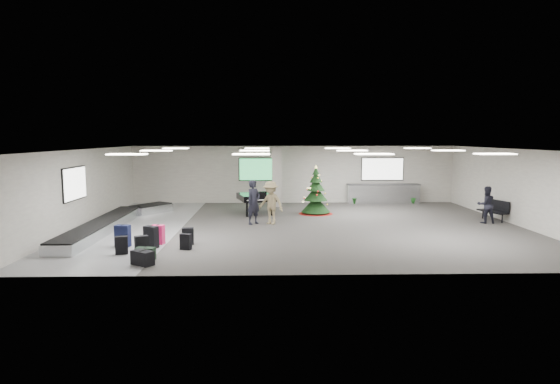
{
  "coord_description": "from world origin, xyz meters",
  "views": [
    {
      "loc": [
        -1.46,
        -19.21,
        3.69
      ],
      "look_at": [
        -0.94,
        1.0,
        1.31
      ],
      "focal_mm": 30.0,
      "sensor_mm": 36.0,
      "label": 1
    }
  ],
  "objects_px": {
    "grand_piano": "(256,197)",
    "traveler_b": "(271,203)",
    "baggage_carousel": "(113,222)",
    "potted_plant_right": "(413,196)",
    "service_counter": "(383,194)",
    "traveler_a": "(254,202)",
    "pink_suitcase": "(158,235)",
    "christmas_tree": "(316,197)",
    "bench": "(495,209)",
    "potted_plant_left": "(355,197)",
    "traveler_bench": "(486,205)"
  },
  "relations": [
    {
      "from": "bench",
      "to": "potted_plant_left",
      "type": "xyz_separation_m",
      "value": [
        -5.24,
        5.46,
        -0.15
      ]
    },
    {
      "from": "traveler_a",
      "to": "bench",
      "type": "bearing_deg",
      "value": -41.18
    },
    {
      "from": "service_counter",
      "to": "bench",
      "type": "height_order",
      "value": "service_counter"
    },
    {
      "from": "christmas_tree",
      "to": "bench",
      "type": "height_order",
      "value": "christmas_tree"
    },
    {
      "from": "traveler_b",
      "to": "baggage_carousel",
      "type": "bearing_deg",
      "value": -143.44
    },
    {
      "from": "pink_suitcase",
      "to": "bench",
      "type": "xyz_separation_m",
      "value": [
        13.87,
        4.24,
        0.19
      ]
    },
    {
      "from": "grand_piano",
      "to": "potted_plant_right",
      "type": "xyz_separation_m",
      "value": [
        8.66,
        3.4,
        -0.4
      ]
    },
    {
      "from": "baggage_carousel",
      "to": "traveler_b",
      "type": "relative_size",
      "value": 5.28
    },
    {
      "from": "pink_suitcase",
      "to": "potted_plant_left",
      "type": "height_order",
      "value": "potted_plant_left"
    },
    {
      "from": "grand_piano",
      "to": "traveler_b",
      "type": "height_order",
      "value": "traveler_b"
    },
    {
      "from": "traveler_a",
      "to": "traveler_b",
      "type": "xyz_separation_m",
      "value": [
        0.73,
        -0.02,
        -0.03
      ]
    },
    {
      "from": "pink_suitcase",
      "to": "grand_piano",
      "type": "distance_m",
      "value": 7.12
    },
    {
      "from": "baggage_carousel",
      "to": "christmas_tree",
      "type": "bearing_deg",
      "value": 20.24
    },
    {
      "from": "baggage_carousel",
      "to": "potted_plant_right",
      "type": "bearing_deg",
      "value": 24.46
    },
    {
      "from": "baggage_carousel",
      "to": "bench",
      "type": "xyz_separation_m",
      "value": [
        16.44,
        1.11,
        0.31
      ]
    },
    {
      "from": "service_counter",
      "to": "potted_plant_right",
      "type": "height_order",
      "value": "service_counter"
    },
    {
      "from": "traveler_bench",
      "to": "pink_suitcase",
      "type": "bearing_deg",
      "value": 15.88
    },
    {
      "from": "bench",
      "to": "traveler_bench",
      "type": "relative_size",
      "value": 0.96
    },
    {
      "from": "grand_piano",
      "to": "traveler_bench",
      "type": "distance_m",
      "value": 10.3
    },
    {
      "from": "baggage_carousel",
      "to": "traveler_bench",
      "type": "height_order",
      "value": "traveler_bench"
    },
    {
      "from": "service_counter",
      "to": "traveler_b",
      "type": "relative_size",
      "value": 2.2
    },
    {
      "from": "traveler_b",
      "to": "traveler_bench",
      "type": "distance_m",
      "value": 9.27
    },
    {
      "from": "traveler_a",
      "to": "grand_piano",
      "type": "bearing_deg",
      "value": 44.97
    },
    {
      "from": "potted_plant_left",
      "to": "grand_piano",
      "type": "bearing_deg",
      "value": -147.95
    },
    {
      "from": "traveler_a",
      "to": "traveler_bench",
      "type": "bearing_deg",
      "value": -44.29
    },
    {
      "from": "bench",
      "to": "traveler_bench",
      "type": "xyz_separation_m",
      "value": [
        -0.68,
        -0.58,
        0.28
      ]
    },
    {
      "from": "grand_piano",
      "to": "potted_plant_right",
      "type": "bearing_deg",
      "value": 6.07
    },
    {
      "from": "grand_piano",
      "to": "potted_plant_right",
      "type": "relative_size",
      "value": 2.86
    },
    {
      "from": "traveler_a",
      "to": "traveler_b",
      "type": "distance_m",
      "value": 0.73
    },
    {
      "from": "potted_plant_left",
      "to": "potted_plant_right",
      "type": "distance_m",
      "value": 3.27
    },
    {
      "from": "service_counter",
      "to": "christmas_tree",
      "type": "height_order",
      "value": "christmas_tree"
    },
    {
      "from": "traveler_b",
      "to": "potted_plant_right",
      "type": "xyz_separation_m",
      "value": [
        7.97,
        6.06,
        -0.51
      ]
    },
    {
      "from": "bench",
      "to": "potted_plant_right",
      "type": "height_order",
      "value": "bench"
    },
    {
      "from": "service_counter",
      "to": "baggage_carousel",
      "type": "bearing_deg",
      "value": -152.33
    },
    {
      "from": "bench",
      "to": "potted_plant_left",
      "type": "relative_size",
      "value": 2.04
    },
    {
      "from": "pink_suitcase",
      "to": "traveler_bench",
      "type": "bearing_deg",
      "value": 29.89
    },
    {
      "from": "traveler_bench",
      "to": "potted_plant_right",
      "type": "distance_m",
      "value": 6.21
    },
    {
      "from": "traveler_bench",
      "to": "bench",
      "type": "bearing_deg",
      "value": -139.16
    },
    {
      "from": "pink_suitcase",
      "to": "potted_plant_left",
      "type": "xyz_separation_m",
      "value": [
        8.64,
        9.7,
        0.04
      ]
    },
    {
      "from": "traveler_a",
      "to": "traveler_b",
      "type": "bearing_deg",
      "value": -46.01
    },
    {
      "from": "bench",
      "to": "potted_plant_right",
      "type": "relative_size",
      "value": 1.9
    },
    {
      "from": "baggage_carousel",
      "to": "service_counter",
      "type": "height_order",
      "value": "service_counter"
    },
    {
      "from": "service_counter",
      "to": "grand_piano",
      "type": "height_order",
      "value": "grand_piano"
    },
    {
      "from": "grand_piano",
      "to": "traveler_b",
      "type": "bearing_deg",
      "value": -90.8
    },
    {
      "from": "traveler_a",
      "to": "baggage_carousel",
      "type": "bearing_deg",
      "value": 141.28
    },
    {
      "from": "christmas_tree",
      "to": "traveler_b",
      "type": "xyz_separation_m",
      "value": [
        -2.19,
        -2.68,
        0.11
      ]
    },
    {
      "from": "grand_piano",
      "to": "bench",
      "type": "relative_size",
      "value": 1.5
    },
    {
      "from": "potted_plant_left",
      "to": "bench",
      "type": "bearing_deg",
      "value": -46.2
    },
    {
      "from": "baggage_carousel",
      "to": "bench",
      "type": "bearing_deg",
      "value": 3.85
    },
    {
      "from": "service_counter",
      "to": "potted_plant_right",
      "type": "distance_m",
      "value": 1.64
    }
  ]
}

